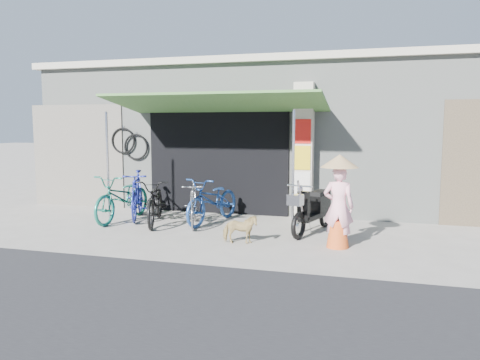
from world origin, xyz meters
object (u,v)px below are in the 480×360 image
(bike_blue, at_px, (137,195))
(bike_silver, at_px, (193,204))
(bike_teal, at_px, (123,197))
(bike_black, at_px, (156,201))
(street_dog, at_px, (240,229))
(moped, at_px, (314,209))
(bike_navy, at_px, (213,200))
(nun, at_px, (339,201))

(bike_blue, height_order, bike_silver, bike_blue)
(bike_teal, relative_size, bike_black, 1.06)
(street_dog, xyz_separation_m, moped, (1.14, 1.21, 0.20))
(bike_silver, bearing_deg, bike_blue, 147.87)
(bike_navy, xyz_separation_m, moped, (2.18, -0.35, -0.04))
(bike_teal, xyz_separation_m, bike_navy, (1.97, 0.31, -0.02))
(bike_silver, height_order, street_dog, bike_silver)
(street_dog, relative_size, nun, 0.38)
(bike_blue, xyz_separation_m, street_dog, (2.82, -1.52, -0.28))
(bike_teal, bearing_deg, bike_silver, 2.15)
(bike_teal, bearing_deg, bike_black, -4.27)
(bike_teal, relative_size, bike_silver, 1.27)
(bike_blue, height_order, bike_navy, bike_blue)
(bike_black, xyz_separation_m, bike_silver, (0.82, 0.07, -0.02))
(bike_teal, bearing_deg, bike_blue, 61.25)
(bike_blue, xyz_separation_m, nun, (4.49, -1.31, 0.27))
(moped, bearing_deg, bike_teal, -163.52)
(bike_silver, bearing_deg, bike_teal, 158.95)
(bike_black, height_order, street_dog, bike_black)
(bike_blue, bearing_deg, bike_black, -53.45)
(bike_blue, distance_m, bike_black, 0.77)
(bike_teal, xyz_separation_m, bike_black, (0.84, -0.12, -0.03))
(bike_teal, distance_m, moped, 4.15)
(bike_black, relative_size, bike_silver, 1.19)
(bike_teal, height_order, bike_navy, bike_teal)
(bike_black, distance_m, street_dog, 2.45)
(bike_blue, relative_size, bike_navy, 0.95)
(bike_teal, relative_size, street_dog, 3.20)
(bike_silver, distance_m, nun, 3.19)
(bike_black, height_order, nun, nun)
(bike_silver, distance_m, moped, 2.49)
(bike_teal, xyz_separation_m, moped, (4.15, -0.03, -0.06))
(bike_teal, height_order, bike_black, bike_teal)
(bike_teal, height_order, bike_blue, bike_blue)
(nun, bearing_deg, bike_teal, -9.41)
(bike_navy, distance_m, nun, 3.04)
(bike_navy, xyz_separation_m, street_dog, (1.03, -1.55, -0.24))
(bike_black, xyz_separation_m, moped, (3.31, 0.09, -0.03))
(nun, bearing_deg, bike_navy, -23.36)
(bike_blue, xyz_separation_m, bike_navy, (1.78, 0.03, -0.04))
(nun, bearing_deg, street_dog, 10.09)
(bike_teal, bearing_deg, street_dog, -18.32)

